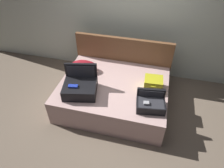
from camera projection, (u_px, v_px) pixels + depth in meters
ground_plane at (108, 118)px, 3.75m from camera, size 12.00×12.00×0.00m
back_wall at (128, 16)px, 4.12m from camera, size 8.00×0.10×2.60m
bed at (113, 94)px, 3.88m from camera, size 1.97×1.54×0.51m
headboard at (123, 60)px, 4.31m from camera, size 2.01×0.08×1.03m
hard_case_large at (80, 86)px, 3.47m from camera, size 0.65×0.61×0.45m
hard_case_medium at (151, 103)px, 3.21m from camera, size 0.49×0.39×0.28m
hard_case_small at (153, 84)px, 3.56m from camera, size 0.33×0.32×0.21m
pillow_near_headboard at (84, 66)px, 3.98m from camera, size 0.54×0.32×0.21m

